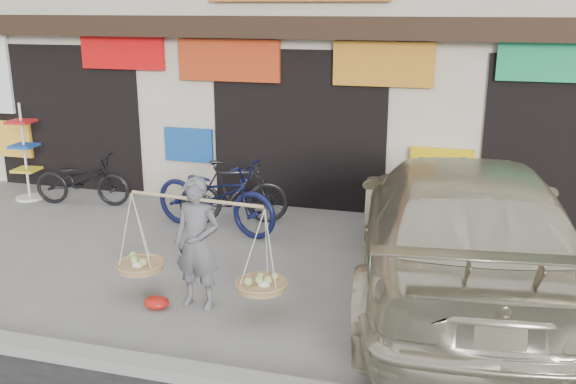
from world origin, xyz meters
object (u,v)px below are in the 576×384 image
(bike_0, at_px, (82,180))
(suv, at_px, (461,228))
(display_rack, at_px, (26,161))
(bike_1, at_px, (234,192))
(bike_2, at_px, (215,195))
(street_vendor, at_px, (197,249))

(bike_0, distance_m, suv, 6.77)
(display_rack, bearing_deg, bike_1, -3.58)
(bike_2, relative_size, suv, 0.35)
(bike_0, xyz_separation_m, suv, (6.46, -2.00, 0.41))
(bike_1, relative_size, bike_2, 0.80)
(bike_0, bearing_deg, display_rack, 79.74)
(display_rack, bearing_deg, street_vendor, -33.74)
(bike_0, height_order, bike_2, bike_2)
(bike_2, bearing_deg, street_vendor, -148.76)
(suv, height_order, display_rack, display_rack)
(display_rack, bearing_deg, bike_2, -9.53)
(bike_0, bearing_deg, bike_1, -103.33)
(bike_0, xyz_separation_m, bike_2, (2.76, -0.63, 0.13))
(street_vendor, bearing_deg, bike_2, 112.64)
(bike_0, height_order, suv, suv)
(street_vendor, height_order, display_rack, display_rack)
(street_vendor, height_order, bike_0, street_vendor)
(street_vendor, bearing_deg, display_rack, 151.02)
(bike_1, relative_size, display_rack, 1.00)
(suv, relative_size, display_rack, 3.52)
(street_vendor, bearing_deg, suv, 26.03)
(bike_1, xyz_separation_m, display_rack, (-4.07, 0.25, 0.18))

